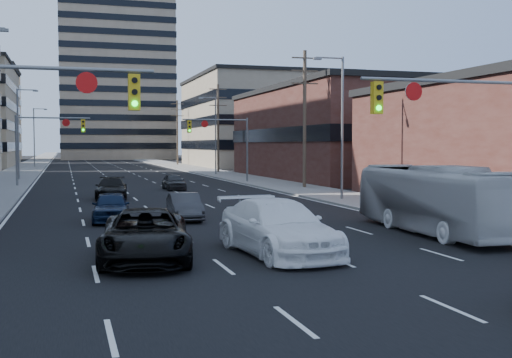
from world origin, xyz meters
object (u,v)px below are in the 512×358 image
object	(u,v)px
black_pickup	(145,236)
transit_bus	(435,200)
white_van	(278,228)
sedan_blue	(111,207)

from	to	relation	value
black_pickup	transit_bus	xyz separation A→B (m)	(11.74, 2.75, 0.57)
black_pickup	transit_bus	bearing A→B (deg)	20.57
white_van	sedan_blue	bearing A→B (deg)	107.98
transit_bus	sedan_blue	xyz separation A→B (m)	(-12.05, 7.73, -0.67)
white_van	transit_bus	xyz separation A→B (m)	(7.51, 2.82, 0.48)
white_van	transit_bus	world-z (taller)	transit_bus
white_van	transit_bus	bearing A→B (deg)	15.33
black_pickup	white_van	size ratio (longest dim) A/B	0.93
black_pickup	transit_bus	size ratio (longest dim) A/B	0.58
black_pickup	white_van	world-z (taller)	white_van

